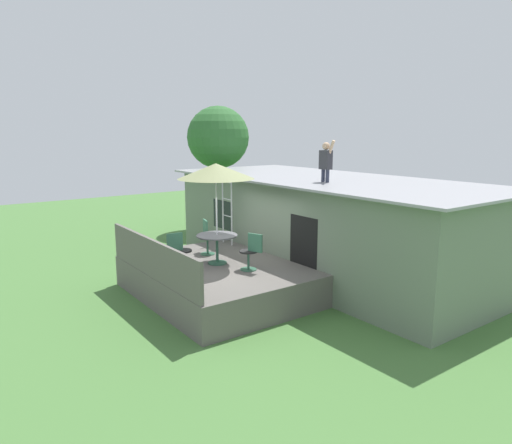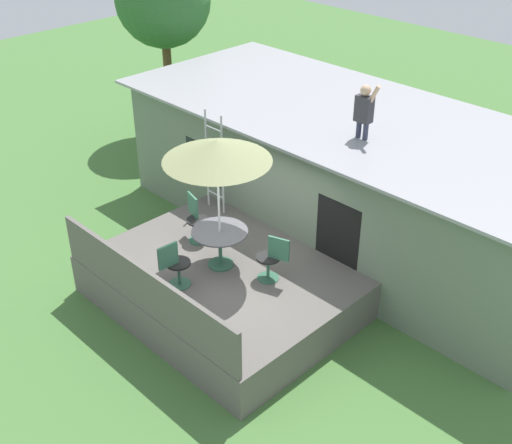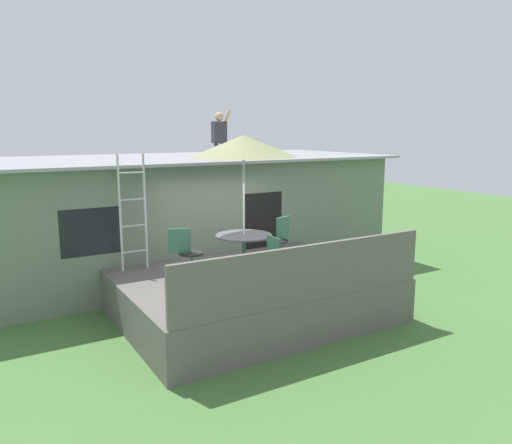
% 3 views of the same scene
% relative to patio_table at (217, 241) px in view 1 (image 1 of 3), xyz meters
% --- Properties ---
extents(ground_plane, '(40.00, 40.00, 0.00)m').
position_rel_patio_table_xyz_m(ground_plane, '(0.12, 0.05, -1.39)').
color(ground_plane, '#477538').
extents(house, '(10.50, 4.50, 2.78)m').
position_rel_patio_table_xyz_m(house, '(0.12, 3.65, 0.01)').
color(house, slate).
rests_on(house, ground).
extents(deck, '(4.71, 3.82, 0.80)m').
position_rel_patio_table_xyz_m(deck, '(0.12, 0.05, -0.99)').
color(deck, '#605B56').
rests_on(deck, ground).
extents(deck_railing, '(4.61, 0.08, 0.90)m').
position_rel_patio_table_xyz_m(deck_railing, '(0.12, -1.81, -0.14)').
color(deck_railing, '#605B56').
rests_on(deck_railing, deck).
extents(patio_table, '(1.04, 1.04, 0.74)m').
position_rel_patio_table_xyz_m(patio_table, '(0.00, 0.00, 0.00)').
color(patio_table, '#33664C').
rests_on(patio_table, deck).
extents(patio_umbrella, '(1.90, 1.90, 2.54)m').
position_rel_patio_table_xyz_m(patio_umbrella, '(-0.00, 0.00, 1.76)').
color(patio_umbrella, silver).
rests_on(patio_umbrella, deck).
extents(step_ladder, '(0.52, 0.04, 2.20)m').
position_rel_patio_table_xyz_m(step_ladder, '(-1.63, 1.35, 0.51)').
color(step_ladder, silver).
rests_on(step_ladder, deck).
extents(person_figure, '(0.47, 0.20, 1.11)m').
position_rel_patio_table_xyz_m(person_figure, '(0.94, 2.82, 2.01)').
color(person_figure, '#33384C').
rests_on(person_figure, house).
extents(patio_chair_left, '(0.61, 0.44, 0.92)m').
position_rel_patio_table_xyz_m(patio_chair_left, '(-1.01, 0.28, -0.13)').
color(patio_chair_left, '#33664C').
rests_on(patio_chair_left, deck).
extents(patio_chair_right, '(0.60, 0.44, 0.92)m').
position_rel_patio_table_xyz_m(patio_chair_right, '(0.99, 0.34, -0.13)').
color(patio_chair_right, '#33664C').
rests_on(patio_chair_right, deck).
extents(patio_chair_near, '(0.44, 0.62, 0.92)m').
position_rel_patio_table_xyz_m(patio_chair_near, '(-0.07, -1.01, -0.13)').
color(patio_chair_near, '#33664C').
rests_on(patio_chair_near, deck).
extents(backyard_tree, '(2.57, 2.57, 5.16)m').
position_rel_patio_table_xyz_m(backyard_tree, '(-6.92, 4.30, 2.47)').
color(backyard_tree, brown).
rests_on(backyard_tree, ground).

